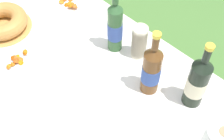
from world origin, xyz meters
name	(u,v)px	position (x,y,z in m)	size (l,w,h in m)	color
garden_table	(88,133)	(0.00, 0.00, 0.71)	(1.87, 1.17, 0.77)	brown
tablecloth	(87,127)	(0.00, 0.00, 0.76)	(1.88, 1.18, 0.10)	white
bundt_cake	(2,22)	(-0.73, 0.07, 0.82)	(0.29, 0.29, 0.09)	tan
cup_stack	(139,42)	(-0.11, 0.43, 0.86)	(0.07, 0.07, 0.18)	beige
cider_bottle_green	(115,27)	(-0.23, 0.39, 0.91)	(0.07, 0.07, 0.35)	#2D562D
cider_bottle_amber	(151,70)	(0.05, 0.32, 0.90)	(0.08, 0.08, 0.33)	brown
juice_bottle_red	(197,82)	(0.22, 0.40, 0.90)	(0.08, 0.08, 0.34)	black
snack_plate_near	(18,61)	(-0.47, -0.01, 0.79)	(0.19, 0.19, 0.06)	white
snack_plate_left	(70,5)	(-0.61, 0.42, 0.79)	(0.21, 0.21, 0.06)	white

